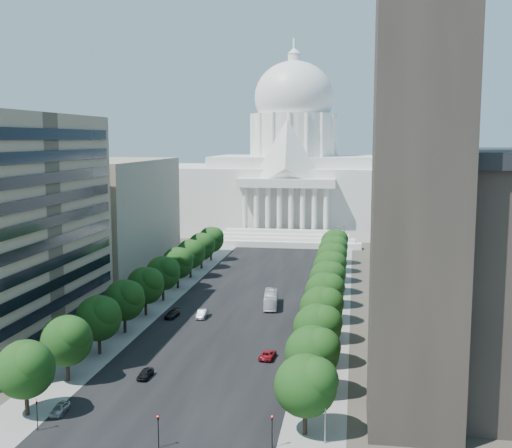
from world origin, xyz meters
The scene contains 40 objects.
road_asphalt centered at (0.00, 90.00, 0.00)m, with size 30.00×260.00×0.01m, color black.
sidewalk_left centered at (-19.00, 90.00, 0.00)m, with size 8.00×260.00×0.02m, color gray.
sidewalk_right centered at (19.00, 90.00, 0.00)m, with size 8.00×260.00×0.02m, color gray.
capitol centered at (0.00, 184.89, 20.01)m, with size 120.00×56.00×73.00m.
office_block_left_far centered at (-48.00, 100.00, 15.00)m, with size 38.00×52.00×30.00m, color gray.
tree_l_a centered at (-17.66, 11.81, 6.45)m, with size 7.79×7.60×9.97m.
tree_l_b centered at (-17.66, 23.81, 6.45)m, with size 7.79×7.60×9.97m.
tree_l_c centered at (-17.66, 35.81, 6.45)m, with size 7.79×7.60×9.97m.
tree_l_d centered at (-17.66, 47.81, 6.45)m, with size 7.79×7.60×9.97m.
tree_l_e centered at (-17.66, 59.81, 6.45)m, with size 7.79×7.60×9.97m.
tree_l_f centered at (-17.66, 71.81, 6.45)m, with size 7.79×7.60×9.97m.
tree_l_g centered at (-17.66, 83.81, 6.45)m, with size 7.79×7.60×9.97m.
tree_l_h centered at (-17.66, 95.81, 6.45)m, with size 7.79×7.60×9.97m.
tree_l_i centered at (-17.66, 107.81, 6.45)m, with size 7.79×7.60×9.97m.
tree_l_j centered at (-17.66, 119.81, 6.45)m, with size 7.79×7.60×9.97m.
tree_r_a centered at (18.34, 11.81, 6.45)m, with size 7.79×7.60×9.97m.
tree_r_b centered at (18.34, 23.81, 6.45)m, with size 7.79×7.60×9.97m.
tree_r_c centered at (18.34, 35.81, 6.45)m, with size 7.79×7.60×9.97m.
tree_r_d centered at (18.34, 47.81, 6.45)m, with size 7.79×7.60×9.97m.
tree_r_e centered at (18.34, 59.81, 6.45)m, with size 7.79×7.60×9.97m.
tree_r_f centered at (18.34, 71.81, 6.45)m, with size 7.79×7.60×9.97m.
tree_r_g centered at (18.34, 83.81, 6.45)m, with size 7.79×7.60×9.97m.
tree_r_h centered at (18.34, 95.81, 6.45)m, with size 7.79×7.60×9.97m.
tree_r_i centered at (18.34, 107.81, 6.45)m, with size 7.79×7.60×9.97m.
tree_r_j centered at (18.34, 119.81, 6.45)m, with size 7.79×7.60×9.97m.
traffic_signal_left centered at (-14.50, 7.99, 3.09)m, with size 0.18×0.49×4.30m.
traffic_signal_right centered at (14.50, 7.99, 3.09)m, with size 0.18×0.49×4.30m.
traffic_signal_median centered at (1.50, 5.99, 3.09)m, with size 0.18×0.49×4.30m.
streetlight_a centered at (19.90, 10.00, 5.82)m, with size 2.61×0.44×9.00m.
streetlight_b centered at (19.90, 35.00, 5.82)m, with size 2.61×0.44×9.00m.
streetlight_c centered at (19.90, 60.00, 5.82)m, with size 2.61×0.44×9.00m.
streetlight_d centered at (19.90, 85.00, 5.82)m, with size 2.61×0.44×9.00m.
streetlight_e centered at (19.90, 110.00, 5.82)m, with size 2.61×0.44×9.00m.
streetlight_f centered at (19.90, 135.00, 5.82)m, with size 2.61×0.44×9.00m.
car_dark_a centered at (-7.01, 26.74, 0.67)m, with size 1.59×3.95×1.35m, color black.
car_silver centered at (-6.25, 59.94, 0.80)m, with size 1.69×4.86×1.60m, color #ADAFB5.
car_red centered at (9.92, 38.08, 0.67)m, with size 2.22×4.81×1.34m, color maroon.
car_dark_b centered at (-12.18, 59.09, 0.69)m, with size 1.93×4.75×1.38m, color black.
car_parked centered at (-14.00, 13.05, 0.66)m, with size 1.56×3.89×1.32m, color #95969B.
city_bus centered at (6.18, 70.49, 1.56)m, with size 2.63×11.23×3.13m, color silver.
Camera 1 is at (23.31, -61.64, 35.51)m, focal length 45.00 mm.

